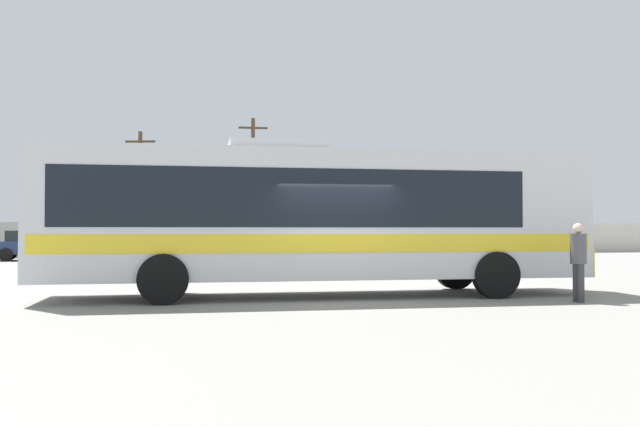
{
  "coord_description": "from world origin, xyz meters",
  "views": [
    {
      "loc": [
        -3.91,
        -14.46,
        1.53
      ],
      "look_at": [
        0.09,
        1.36,
        1.92
      ],
      "focal_mm": 38.27,
      "sensor_mm": 36.0,
      "label": 1
    }
  ],
  "objects": [
    {
      "name": "roadside_tree_midleft",
      "position": [
        -4.92,
        31.12,
        4.48
      ],
      "size": [
        5.17,
        5.17,
        6.68
      ],
      "color": "brown",
      "rests_on": "ground_plane"
    },
    {
      "name": "parked_car_second_dark_blue",
      "position": [
        -9.33,
        22.03,
        0.79
      ],
      "size": [
        4.43,
        2.2,
        1.48
      ],
      "color": "navy",
      "rests_on": "ground_plane"
    },
    {
      "name": "ground_plane",
      "position": [
        0.0,
        10.0,
        0.0
      ],
      "size": [
        300.0,
        300.0,
        0.0
      ],
      "primitive_type": "plane",
      "color": "gray"
    },
    {
      "name": "utility_pole_near",
      "position": [
        2.41,
        27.58,
        4.42
      ],
      "size": [
        1.8,
        0.26,
        8.48
      ],
      "color": "#4C3823",
      "rests_on": "ground_plane"
    },
    {
      "name": "utility_pole_far",
      "position": [
        -4.39,
        27.72,
        3.89
      ],
      "size": [
        1.76,
        0.62,
        7.43
      ],
      "color": "#4C3823",
      "rests_on": "ground_plane"
    },
    {
      "name": "attendant_by_bus_door",
      "position": [
        4.91,
        -1.84,
        0.94
      ],
      "size": [
        0.35,
        0.35,
        1.67
      ],
      "color": "#38383D",
      "rests_on": "ground_plane"
    },
    {
      "name": "perimeter_wall",
      "position": [
        0.0,
        25.74,
        0.97
      ],
      "size": [
        80.0,
        0.3,
        1.94
      ],
      "primitive_type": "cube",
      "color": "beige",
      "rests_on": "ground_plane"
    },
    {
      "name": "coach_bus_silver_yellow",
      "position": [
        -0.27,
        0.79,
        1.88
      ],
      "size": [
        12.55,
        3.42,
        3.53
      ],
      "color": "silver",
      "rests_on": "ground_plane"
    },
    {
      "name": "parked_car_third_silver",
      "position": [
        -3.74,
        22.05,
        0.81
      ],
      "size": [
        4.37,
        2.14,
        1.53
      ],
      "color": "#B7BABF",
      "rests_on": "ground_plane"
    }
  ]
}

